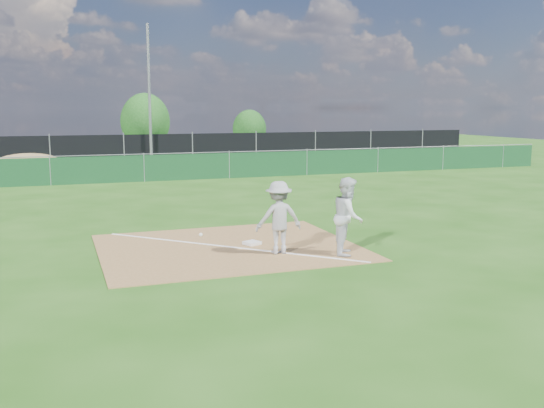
% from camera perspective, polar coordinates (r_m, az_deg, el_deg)
% --- Properties ---
extents(ground, '(90.00, 90.00, 0.00)m').
position_cam_1_polar(ground, '(23.20, -10.17, 0.69)').
color(ground, '#1F4E10').
rests_on(ground, ground).
extents(infield_dirt, '(6.00, 5.00, 0.02)m').
position_cam_1_polar(infield_dirt, '(14.55, -4.12, -4.09)').
color(infield_dirt, olive).
rests_on(infield_dirt, ground).
extents(foul_line, '(5.01, 5.01, 0.01)m').
position_cam_1_polar(foul_line, '(14.54, -4.12, -4.03)').
color(foul_line, white).
rests_on(foul_line, infield_dirt).
extents(green_fence, '(44.00, 0.05, 1.20)m').
position_cam_1_polar(green_fence, '(28.04, -11.95, 3.29)').
color(green_fence, '#0F3A1C').
rests_on(green_fence, ground).
extents(dirt_mound, '(3.38, 2.60, 1.17)m').
position_cam_1_polar(dirt_mound, '(31.29, -21.97, 3.38)').
color(dirt_mound, olive).
rests_on(dirt_mound, ground).
extents(black_fence, '(46.00, 0.04, 1.80)m').
position_cam_1_polar(black_fence, '(35.93, -13.75, 4.93)').
color(black_fence, black).
rests_on(black_fence, ground).
extents(parking_lot, '(46.00, 9.00, 0.01)m').
position_cam_1_polar(parking_lot, '(40.96, -14.47, 4.12)').
color(parking_lot, black).
rests_on(parking_lot, ground).
extents(light_pole, '(0.16, 0.16, 8.00)m').
position_cam_1_polar(light_pole, '(35.75, -11.46, 9.96)').
color(light_pole, slate).
rests_on(light_pole, ground).
extents(first_base, '(0.45, 0.45, 0.07)m').
position_cam_1_polar(first_base, '(14.77, -1.90, -3.68)').
color(first_base, silver).
rests_on(first_base, infield_dirt).
extents(play_at_first, '(2.48, 0.73, 1.66)m').
position_cam_1_polar(play_at_first, '(13.73, 0.64, -1.28)').
color(play_at_first, '#A9A9AB').
rests_on(play_at_first, infield_dirt).
extents(runner, '(1.01, 1.08, 1.77)m').
position_cam_1_polar(runner, '(13.81, 7.18, -1.13)').
color(runner, silver).
rests_on(runner, ground).
extents(car_mid, '(4.43, 2.52, 1.38)m').
position_cam_1_polar(car_mid, '(39.80, -16.85, 4.89)').
color(car_mid, '#111433').
rests_on(car_mid, parking_lot).
extents(car_right, '(4.67, 3.16, 1.26)m').
position_cam_1_polar(car_right, '(41.67, -5.93, 5.31)').
color(car_right, black).
rests_on(car_right, parking_lot).
extents(tree_mid, '(3.75, 3.75, 4.45)m').
position_cam_1_polar(tree_mid, '(47.95, -11.85, 7.62)').
color(tree_mid, '#382316').
rests_on(tree_mid, ground).
extents(tree_right, '(2.68, 2.68, 3.18)m').
position_cam_1_polar(tree_right, '(48.95, -2.14, 7.06)').
color(tree_right, '#382316').
rests_on(tree_right, ground).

